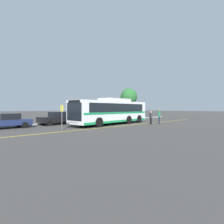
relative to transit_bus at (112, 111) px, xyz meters
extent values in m
plane|color=#423F3D|center=(-0.88, 0.17, -1.57)|extent=(220.00, 220.00, 0.00)
cube|color=gold|center=(-0.02, -2.20, -1.57)|extent=(31.08, 0.20, 0.01)
cube|color=#99999E|center=(-0.02, 5.25, -1.50)|extent=(39.08, 0.36, 0.15)
cube|color=white|center=(-0.02, 0.00, -0.05)|extent=(11.29, 3.72, 2.41)
cube|color=black|center=(-0.02, 0.00, 0.41)|extent=(9.75, 3.60, 0.96)
cube|color=#198C4C|center=(-0.02, 0.00, -0.19)|extent=(11.07, 3.73, 0.20)
cube|color=#198C4C|center=(-0.02, 0.00, -1.13)|extent=(11.07, 3.72, 0.24)
cube|color=black|center=(-5.55, -0.58, 0.02)|extent=(0.28, 2.26, 1.74)
cube|color=black|center=(-5.55, -0.58, 1.01)|extent=(0.23, 1.80, 0.24)
cube|color=silver|center=(0.53, 0.06, 1.34)|extent=(4.07, 2.46, 0.37)
cube|color=black|center=(-5.83, -0.61, -1.02)|extent=(0.24, 1.93, 0.04)
cube|color=black|center=(-5.83, -0.61, -1.22)|extent=(0.24, 1.93, 0.04)
cylinder|color=black|center=(-3.30, -1.59, -1.07)|extent=(1.02, 0.38, 1.00)
cylinder|color=black|center=(-3.56, 0.87, -1.07)|extent=(1.02, 0.38, 1.00)
cylinder|color=black|center=(1.77, -1.06, -1.07)|extent=(1.02, 0.38, 1.00)
cylinder|color=black|center=(1.51, 1.40, -1.07)|extent=(1.02, 0.38, 1.00)
cylinder|color=black|center=(4.08, -0.82, -1.07)|extent=(1.02, 0.38, 1.00)
cylinder|color=black|center=(3.82, 1.64, -1.07)|extent=(1.02, 0.38, 1.00)
cube|color=navy|center=(-10.27, 3.57, -1.00)|extent=(4.00, 2.05, 0.54)
cube|color=black|center=(-10.17, 3.57, -0.44)|extent=(1.71, 1.75, 0.59)
cylinder|color=black|center=(-9.02, 2.70, -1.27)|extent=(0.61, 0.22, 0.60)
cylinder|color=black|center=(-9.08, 4.52, -1.27)|extent=(0.61, 0.22, 0.60)
cube|color=black|center=(-5.07, 4.02, -0.96)|extent=(4.35, 1.92, 0.63)
cube|color=black|center=(-4.96, 4.03, -0.36)|extent=(1.86, 1.60, 0.56)
cylinder|color=black|center=(-6.36, 3.14, -1.27)|extent=(0.61, 0.22, 0.60)
cylinder|color=black|center=(-6.43, 4.79, -1.27)|extent=(0.61, 0.22, 0.60)
cylinder|color=black|center=(-3.71, 3.26, -1.27)|extent=(0.61, 0.22, 0.60)
cylinder|color=black|center=(-3.78, 4.90, -1.27)|extent=(0.61, 0.22, 0.60)
cube|color=#4C3823|center=(1.54, 3.77, -0.90)|extent=(4.16, 1.97, 0.74)
cube|color=black|center=(1.44, 3.77, -0.27)|extent=(1.77, 1.69, 0.52)
cylinder|color=black|center=(2.84, 4.62, -1.27)|extent=(0.60, 0.21, 0.60)
cylinder|color=black|center=(2.79, 2.85, -1.27)|extent=(0.60, 0.21, 0.60)
cylinder|color=black|center=(0.29, 4.69, -1.27)|extent=(0.60, 0.21, 0.60)
cylinder|color=black|center=(0.24, 2.91, -1.27)|extent=(0.60, 0.21, 0.60)
cylinder|color=black|center=(3.43, -3.14, -1.20)|extent=(0.14, 0.14, 0.75)
cylinder|color=black|center=(3.35, -3.29, -1.20)|extent=(0.14, 0.14, 0.75)
cube|color=#333338|center=(3.39, -3.22, -0.52)|extent=(0.38, 0.47, 0.59)
sphere|color=tan|center=(3.39, -3.22, -0.13)|extent=(0.20, 0.20, 0.20)
cylinder|color=#191E38|center=(4.67, -3.55, -1.13)|extent=(0.14, 0.14, 0.89)
cylinder|color=#191E38|center=(4.53, -3.65, -1.13)|extent=(0.14, 0.14, 0.89)
cube|color=#1E723F|center=(4.60, -3.60, -0.33)|extent=(0.47, 0.43, 0.70)
sphere|color=#9E704C|center=(4.60, -3.60, 0.14)|extent=(0.24, 0.24, 0.24)
cylinder|color=#59595E|center=(-7.25, -1.46, -0.45)|extent=(0.07, 0.07, 2.24)
cube|color=yellow|center=(-7.25, -1.46, 0.34)|extent=(0.07, 0.40, 0.56)
cylinder|color=#513823|center=(14.46, 10.21, -0.02)|extent=(0.28, 0.28, 3.10)
sphere|color=#28662D|center=(14.46, 10.21, 2.89)|extent=(3.64, 3.64, 3.64)
camera|label=1|loc=(-14.26, -15.42, 0.35)|focal=28.00mm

